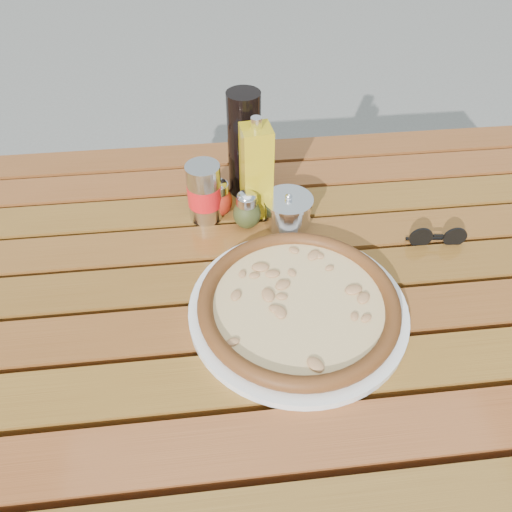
{
  "coord_description": "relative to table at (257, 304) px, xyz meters",
  "views": [
    {
      "loc": [
        -0.07,
        -0.61,
        1.39
      ],
      "look_at": [
        0.0,
        0.02,
        0.78
      ],
      "focal_mm": 35.0,
      "sensor_mm": 36.0,
      "label": 1
    }
  ],
  "objects": [
    {
      "name": "oregano_shaker",
      "position": [
        -0.0,
        0.14,
        0.11
      ],
      "size": [
        0.07,
        0.07,
        0.08
      ],
      "rotation": [
        0.0,
        0.0,
        0.28
      ],
      "color": "#3D421A",
      "rests_on": "table"
    },
    {
      "name": "parmesan_tin",
      "position": [
        0.08,
        0.14,
        0.11
      ],
      "size": [
        0.11,
        0.11,
        0.07
      ],
      "rotation": [
        0.0,
        0.0,
        -0.13
      ],
      "color": "silver",
      "rests_on": "table"
    },
    {
      "name": "dark_bottle",
      "position": [
        0.0,
        0.26,
        0.19
      ],
      "size": [
        0.07,
        0.07,
        0.22
      ],
      "primitive_type": "cylinder",
      "rotation": [
        0.0,
        0.0,
        -0.13
      ],
      "color": "black",
      "rests_on": "table"
    },
    {
      "name": "soda_can",
      "position": [
        -0.08,
        0.18,
        0.13
      ],
      "size": [
        0.08,
        0.08,
        0.12
      ],
      "rotation": [
        0.0,
        0.0,
        0.21
      ],
      "color": "silver",
      "rests_on": "table"
    },
    {
      "name": "table",
      "position": [
        0.0,
        0.0,
        0.0
      ],
      "size": [
        1.4,
        0.9,
        0.75
      ],
      "color": "#3A1B0D",
      "rests_on": "ground"
    },
    {
      "name": "pizza",
      "position": [
        0.06,
        -0.09,
        0.1
      ],
      "size": [
        0.36,
        0.36,
        0.03
      ],
      "rotation": [
        0.0,
        0.0,
        -0.11
      ],
      "color": "#FFEEB6",
      "rests_on": "plate"
    },
    {
      "name": "sunglasses",
      "position": [
        0.35,
        0.05,
        0.09
      ],
      "size": [
        0.11,
        0.03,
        0.04
      ],
      "rotation": [
        0.0,
        0.0,
        -0.1
      ],
      "color": "black",
      "rests_on": "table"
    },
    {
      "name": "ground",
      "position": [
        0.0,
        0.0,
        -0.67
      ],
      "size": [
        60.0,
        60.0,
        0.0
      ],
      "primitive_type": "plane",
      "color": "slate",
      "rests_on": "ground"
    },
    {
      "name": "olive_oil_cruet",
      "position": [
        0.02,
        0.18,
        0.17
      ],
      "size": [
        0.06,
        0.06,
        0.21
      ],
      "rotation": [
        0.0,
        0.0,
        0.11
      ],
      "color": "#B09312",
      "rests_on": "table"
    },
    {
      "name": "pepper_shaker",
      "position": [
        -0.06,
        0.18,
        0.11
      ],
      "size": [
        0.07,
        0.07,
        0.08
      ],
      "rotation": [
        0.0,
        0.0,
        0.27
      ],
      "color": "#AB2613",
      "rests_on": "table"
    },
    {
      "name": "plate",
      "position": [
        0.06,
        -0.09,
        0.08
      ],
      "size": [
        0.37,
        0.37,
        0.01
      ],
      "primitive_type": "cylinder",
      "rotation": [
        0.0,
        0.0,
        0.02
      ],
      "color": "white",
      "rests_on": "table"
    }
  ]
}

